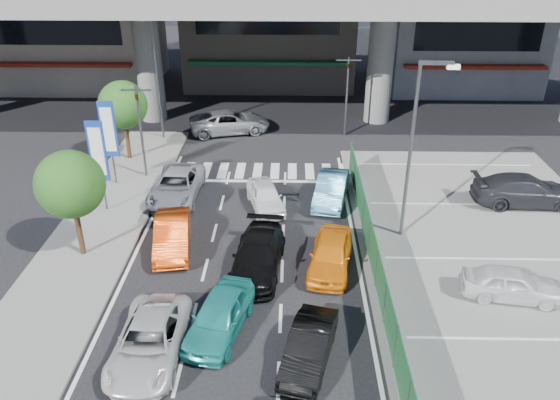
{
  "coord_description": "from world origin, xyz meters",
  "views": [
    {
      "loc": [
        1.93,
        -15.66,
        12.98
      ],
      "look_at": [
        1.46,
        5.55,
        1.98
      ],
      "focal_mm": 35.0,
      "sensor_mm": 36.0,
      "label": 1
    }
  ],
  "objects_px": {
    "hatch_black_mid_right": "(309,347)",
    "sedan_white_front_mid": "(265,196)",
    "traffic_light_left": "(138,110)",
    "parked_sedan_dgrey": "(525,190)",
    "crossing_wagon_silver": "(230,122)",
    "taxi_orange_left": "(172,235)",
    "taxi_orange_right": "(331,254)",
    "taxi_teal_mid": "(220,315)",
    "street_lamp_right": "(416,138)",
    "sedan_black_mid": "(258,256)",
    "traffic_cone": "(380,265)",
    "street_lamp_left": "(159,67)",
    "signboard_far": "(109,132)",
    "sedan_white_mid_left": "(149,341)",
    "wagon_silver_front_left": "(177,186)",
    "tree_far": "(123,105)",
    "parked_sedan_white": "(511,283)",
    "kei_truck_front_right": "(331,189)",
    "tree_near": "(70,185)",
    "signboard_near": "(98,154)",
    "traffic_light_right": "(348,77)"
  },
  "relations": [
    {
      "from": "street_lamp_left",
      "to": "signboard_far",
      "type": "bearing_deg",
      "value": -100.31
    },
    {
      "from": "hatch_black_mid_right",
      "to": "sedan_white_front_mid",
      "type": "bearing_deg",
      "value": 114.26
    },
    {
      "from": "street_lamp_right",
      "to": "taxi_orange_left",
      "type": "relative_size",
      "value": 1.91
    },
    {
      "from": "signboard_near",
      "to": "traffic_light_right",
      "type": "bearing_deg",
      "value": 40.91
    },
    {
      "from": "traffic_light_left",
      "to": "parked_sedan_dgrey",
      "type": "xyz_separation_m",
      "value": [
        19.92,
        -2.88,
        -3.12
      ]
    },
    {
      "from": "kei_truck_front_right",
      "to": "wagon_silver_front_left",
      "type": "bearing_deg",
      "value": -171.02
    },
    {
      "from": "tree_near",
      "to": "crossing_wagon_silver",
      "type": "xyz_separation_m",
      "value": [
        4.77,
        15.3,
        -2.64
      ]
    },
    {
      "from": "sedan_black_mid",
      "to": "traffic_cone",
      "type": "distance_m",
      "value": 5.0
    },
    {
      "from": "traffic_light_left",
      "to": "parked_sedan_dgrey",
      "type": "distance_m",
      "value": 20.36
    },
    {
      "from": "traffic_light_left",
      "to": "traffic_light_right",
      "type": "bearing_deg",
      "value": 30.89
    },
    {
      "from": "signboard_far",
      "to": "sedan_white_front_mid",
      "type": "xyz_separation_m",
      "value": [
        8.26,
        -2.43,
        -2.44
      ]
    },
    {
      "from": "traffic_light_left",
      "to": "taxi_orange_left",
      "type": "bearing_deg",
      "value": -68.08
    },
    {
      "from": "tree_near",
      "to": "sedan_white_front_mid",
      "type": "distance_m",
      "value": 9.34
    },
    {
      "from": "kei_truck_front_right",
      "to": "traffic_cone",
      "type": "relative_size",
      "value": 5.4
    },
    {
      "from": "street_lamp_right",
      "to": "kei_truck_front_right",
      "type": "height_order",
      "value": "street_lamp_right"
    },
    {
      "from": "traffic_light_right",
      "to": "street_lamp_left",
      "type": "bearing_deg",
      "value": -175.17
    },
    {
      "from": "sedan_white_mid_left",
      "to": "wagon_silver_front_left",
      "type": "bearing_deg",
      "value": 97.23
    },
    {
      "from": "street_lamp_right",
      "to": "crossing_wagon_silver",
      "type": "relative_size",
      "value": 1.49
    },
    {
      "from": "traffic_light_left",
      "to": "signboard_near",
      "type": "relative_size",
      "value": 1.11
    },
    {
      "from": "tree_near",
      "to": "parked_sedan_dgrey",
      "type": "bearing_deg",
      "value": 13.89
    },
    {
      "from": "crossing_wagon_silver",
      "to": "traffic_cone",
      "type": "relative_size",
      "value": 6.96
    },
    {
      "from": "crossing_wagon_silver",
      "to": "taxi_orange_left",
      "type": "bearing_deg",
      "value": 162.16
    },
    {
      "from": "parked_sedan_white",
      "to": "taxi_orange_right",
      "type": "bearing_deg",
      "value": 83.95
    },
    {
      "from": "sedan_black_mid",
      "to": "tree_far",
      "type": "bearing_deg",
      "value": 131.86
    },
    {
      "from": "sedan_white_front_mid",
      "to": "parked_sedan_dgrey",
      "type": "distance_m",
      "value": 13.06
    },
    {
      "from": "wagon_silver_front_left",
      "to": "traffic_cone",
      "type": "xyz_separation_m",
      "value": [
        9.57,
        -6.61,
        -0.25
      ]
    },
    {
      "from": "parked_sedan_dgrey",
      "to": "taxi_teal_mid",
      "type": "bearing_deg",
      "value": 125.57
    },
    {
      "from": "sedan_white_front_mid",
      "to": "traffic_cone",
      "type": "bearing_deg",
      "value": -63.77
    },
    {
      "from": "street_lamp_left",
      "to": "sedan_white_mid_left",
      "type": "relative_size",
      "value": 1.72
    },
    {
      "from": "sedan_black_mid",
      "to": "parked_sedan_white",
      "type": "relative_size",
      "value": 1.29
    },
    {
      "from": "taxi_orange_right",
      "to": "taxi_teal_mid",
      "type": "bearing_deg",
      "value": -125.89
    },
    {
      "from": "taxi_teal_mid",
      "to": "parked_sedan_white",
      "type": "distance_m",
      "value": 11.01
    },
    {
      "from": "signboard_far",
      "to": "street_lamp_left",
      "type": "bearing_deg",
      "value": 79.69
    },
    {
      "from": "taxi_orange_right",
      "to": "sedan_white_front_mid",
      "type": "xyz_separation_m",
      "value": [
        -2.93,
        5.32,
        -0.06
      ]
    },
    {
      "from": "taxi_orange_left",
      "to": "street_lamp_right",
      "type": "bearing_deg",
      "value": -1.34
    },
    {
      "from": "traffic_light_left",
      "to": "crossing_wagon_silver",
      "type": "height_order",
      "value": "traffic_light_left"
    },
    {
      "from": "signboard_far",
      "to": "traffic_cone",
      "type": "distance_m",
      "value": 15.7
    },
    {
      "from": "taxi_orange_right",
      "to": "signboard_far",
      "type": "bearing_deg",
      "value": 155.23
    },
    {
      "from": "taxi_orange_left",
      "to": "parked_sedan_dgrey",
      "type": "xyz_separation_m",
      "value": [
        16.95,
        4.49,
        0.13
      ]
    },
    {
      "from": "traffic_light_right",
      "to": "tree_near",
      "type": "xyz_separation_m",
      "value": [
        -12.5,
        -15.0,
        -0.55
      ]
    },
    {
      "from": "traffic_light_left",
      "to": "street_lamp_right",
      "type": "height_order",
      "value": "street_lamp_right"
    },
    {
      "from": "street_lamp_right",
      "to": "wagon_silver_front_left",
      "type": "height_order",
      "value": "street_lamp_right"
    },
    {
      "from": "signboard_far",
      "to": "wagon_silver_front_left",
      "type": "relative_size",
      "value": 0.95
    },
    {
      "from": "kei_truck_front_right",
      "to": "street_lamp_left",
      "type": "bearing_deg",
      "value": 150.39
    },
    {
      "from": "signboard_near",
      "to": "parked_sedan_white",
      "type": "relative_size",
      "value": 1.28
    },
    {
      "from": "taxi_orange_left",
      "to": "sedan_white_front_mid",
      "type": "xyz_separation_m",
      "value": [
        3.9,
        3.94,
        -0.06
      ]
    },
    {
      "from": "traffic_cone",
      "to": "parked_sedan_white",
      "type": "bearing_deg",
      "value": -17.8
    },
    {
      "from": "crossing_wagon_silver",
      "to": "parked_sedan_dgrey",
      "type": "relative_size",
      "value": 1.02
    },
    {
      "from": "tree_far",
      "to": "crossing_wagon_silver",
      "type": "xyz_separation_m",
      "value": [
        5.57,
        4.8,
        -2.64
      ]
    },
    {
      "from": "taxi_orange_left",
      "to": "taxi_orange_right",
      "type": "relative_size",
      "value": 1.03
    }
  ]
}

